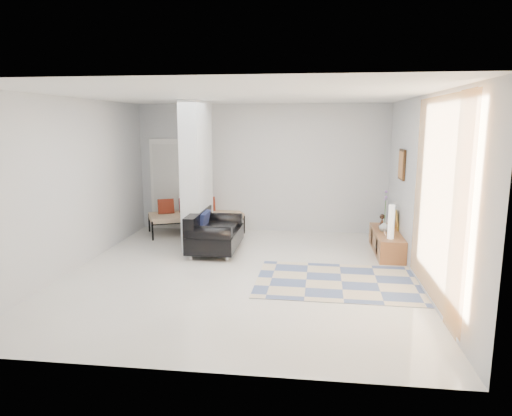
# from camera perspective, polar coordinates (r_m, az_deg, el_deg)

# --- Properties ---
(floor) EXTENTS (6.00, 6.00, 0.00)m
(floor) POSITION_cam_1_polar(r_m,az_deg,el_deg) (7.46, -1.95, -8.11)
(floor) COLOR beige
(floor) RESTS_ON ground
(ceiling) EXTENTS (6.00, 6.00, 0.00)m
(ceiling) POSITION_cam_1_polar(r_m,az_deg,el_deg) (7.07, -2.10, 13.90)
(ceiling) COLOR white
(ceiling) RESTS_ON wall_back
(wall_back) EXTENTS (6.00, 0.00, 6.00)m
(wall_back) POSITION_cam_1_polar(r_m,az_deg,el_deg) (10.09, 0.69, 4.97)
(wall_back) COLOR silver
(wall_back) RESTS_ON ground
(wall_front) EXTENTS (6.00, 0.00, 6.00)m
(wall_front) POSITION_cam_1_polar(r_m,az_deg,el_deg) (4.25, -8.46, -3.05)
(wall_front) COLOR silver
(wall_front) RESTS_ON ground
(wall_left) EXTENTS (0.00, 6.00, 6.00)m
(wall_left) POSITION_cam_1_polar(r_m,az_deg,el_deg) (8.04, -21.78, 2.76)
(wall_left) COLOR silver
(wall_left) RESTS_ON ground
(wall_right) EXTENTS (0.00, 6.00, 6.00)m
(wall_right) POSITION_cam_1_polar(r_m,az_deg,el_deg) (7.23, 20.05, 2.07)
(wall_right) COLOR silver
(wall_right) RESTS_ON ground
(partition_column) EXTENTS (0.35, 1.20, 2.80)m
(partition_column) POSITION_cam_1_polar(r_m,az_deg,el_deg) (8.91, -7.40, 4.13)
(partition_column) COLOR silver
(partition_column) RESTS_ON floor
(hallway_door) EXTENTS (0.85, 0.06, 2.04)m
(hallway_door) POSITION_cam_1_polar(r_m,az_deg,el_deg) (10.53, -10.78, 2.94)
(hallway_door) COLOR white
(hallway_door) RESTS_ON floor
(curtain) EXTENTS (0.00, 2.55, 2.55)m
(curtain) POSITION_cam_1_polar(r_m,az_deg,el_deg) (6.10, 21.71, 0.95)
(curtain) COLOR #FFA243
(curtain) RESTS_ON wall_right
(wall_art) EXTENTS (0.04, 0.45, 0.55)m
(wall_art) POSITION_cam_1_polar(r_m,az_deg,el_deg) (8.66, 17.79, 5.19)
(wall_art) COLOR #3C2310
(wall_art) RESTS_ON wall_right
(media_console) EXTENTS (0.45, 1.59, 0.80)m
(media_console) POSITION_cam_1_polar(r_m,az_deg,el_deg) (8.87, 15.99, -4.09)
(media_console) COLOR brown
(media_console) RESTS_ON floor
(loveseat) EXTENTS (0.86, 1.47, 0.76)m
(loveseat) POSITION_cam_1_polar(r_m,az_deg,el_deg) (8.62, -5.46, -3.07)
(loveseat) COLOR silver
(loveseat) RESTS_ON floor
(daybed) EXTENTS (2.16, 1.60, 0.77)m
(daybed) POSITION_cam_1_polar(r_m,az_deg,el_deg) (10.11, -7.65, -0.79)
(daybed) COLOR black
(daybed) RESTS_ON floor
(area_rug) EXTENTS (2.62, 1.78, 0.01)m
(area_rug) POSITION_cam_1_polar(r_m,az_deg,el_deg) (7.17, 10.64, -9.03)
(area_rug) COLOR #C2B294
(area_rug) RESTS_ON floor
(cylinder_lamp) EXTENTS (0.11, 0.11, 0.60)m
(cylinder_lamp) POSITION_cam_1_polar(r_m,az_deg,el_deg) (8.27, 16.55, -1.66)
(cylinder_lamp) COLOR white
(cylinder_lamp) RESTS_ON media_console
(bronze_figurine) EXTENTS (0.14, 0.14, 0.26)m
(bronze_figurine) POSITION_cam_1_polar(r_m,az_deg,el_deg) (9.10, 15.47, -1.58)
(bronze_figurine) COLOR black
(bronze_figurine) RESTS_ON media_console
(vase) EXTENTS (0.22, 0.22, 0.20)m
(vase) POSITION_cam_1_polar(r_m,az_deg,el_deg) (8.81, 15.74, -2.19)
(vase) COLOR #B8C3C0
(vase) RESTS_ON media_console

